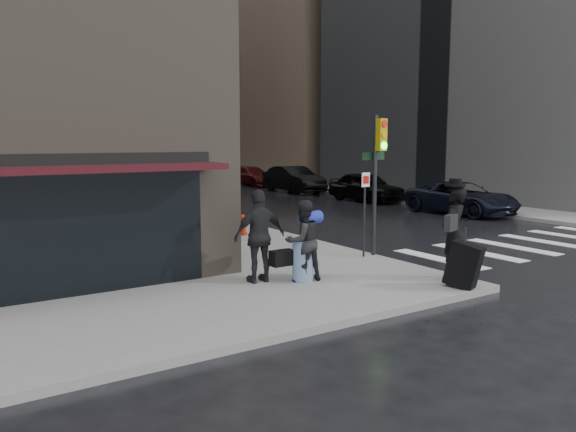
% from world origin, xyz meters
% --- Properties ---
extents(ground, '(140.00, 140.00, 0.00)m').
position_xyz_m(ground, '(0.00, 0.00, 0.00)').
color(ground, black).
rests_on(ground, ground).
extents(sidewalk_left, '(4.00, 50.00, 0.15)m').
position_xyz_m(sidewalk_left, '(0.00, 27.00, 0.07)').
color(sidewalk_left, slate).
rests_on(sidewalk_left, ground).
extents(sidewalk_right, '(3.00, 50.00, 0.15)m').
position_xyz_m(sidewalk_right, '(13.50, 27.00, 0.07)').
color(sidewalk_right, slate).
rests_on(sidewalk_right, ground).
extents(crosswalk, '(8.50, 3.00, 0.01)m').
position_xyz_m(crosswalk, '(7.50, 1.00, 0.00)').
color(crosswalk, silver).
rests_on(crosswalk, ground).
extents(bldg_right_far, '(22.00, 20.00, 25.00)m').
position_xyz_m(bldg_right_far, '(26.00, 58.00, 12.50)').
color(bldg_right_far, slate).
rests_on(bldg_right_far, ground).
extents(bldg_distant, '(40.00, 12.00, 32.00)m').
position_xyz_m(bldg_distant, '(6.00, 78.00, 16.00)').
color(bldg_distant, slate).
rests_on(bldg_distant, ground).
extents(man_overcoat, '(1.14, 1.44, 2.24)m').
position_xyz_m(man_overcoat, '(1.51, -1.19, 1.09)').
color(man_overcoat, black).
rests_on(man_overcoat, ground).
extents(man_jeans, '(1.26, 0.68, 1.76)m').
position_xyz_m(man_jeans, '(-1.28, 0.59, 1.03)').
color(man_jeans, black).
rests_on(man_jeans, ground).
extents(man_greycoat, '(1.20, 0.55, 2.00)m').
position_xyz_m(man_greycoat, '(-2.08, 1.02, 1.15)').
color(man_greycoat, black).
rests_on(man_greycoat, ground).
extents(traffic_light, '(0.92, 0.46, 3.67)m').
position_xyz_m(traffic_light, '(1.88, 1.77, 2.52)').
color(traffic_light, black).
rests_on(traffic_light, ground).
extents(fire_hydrant, '(0.38, 0.29, 0.66)m').
position_xyz_m(fire_hydrant, '(0.50, 6.53, 0.45)').
color(fire_hydrant, '#9F1C09').
rests_on(fire_hydrant, ground).
extents(parked_car_0, '(2.49, 5.10, 1.39)m').
position_xyz_m(parked_car_0, '(11.49, 6.92, 0.70)').
color(parked_car_0, black).
rests_on(parked_car_0, ground).
extents(parked_car_1, '(1.97, 4.57, 1.54)m').
position_xyz_m(parked_car_1, '(11.39, 13.08, 0.77)').
color(parked_car_1, black).
rests_on(parked_car_1, ground).
extents(parked_car_2, '(1.81, 4.92, 1.61)m').
position_xyz_m(parked_car_2, '(10.97, 19.24, 0.81)').
color(parked_car_2, black).
rests_on(parked_car_2, ground).
extents(parked_car_3, '(2.33, 4.76, 1.33)m').
position_xyz_m(parked_car_3, '(11.50, 25.40, 0.67)').
color(parked_car_3, '#420D0D').
rests_on(parked_car_3, ground).
extents(parked_car_4, '(1.67, 3.94, 1.33)m').
position_xyz_m(parked_car_4, '(10.54, 31.56, 0.66)').
color(parked_car_4, black).
rests_on(parked_car_4, ground).
extents(parked_car_5, '(1.65, 4.70, 1.55)m').
position_xyz_m(parked_car_5, '(10.82, 37.72, 0.77)').
color(parked_car_5, black).
rests_on(parked_car_5, ground).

